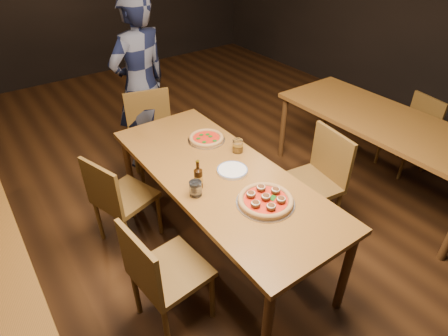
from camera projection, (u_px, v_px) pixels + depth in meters
ground at (220, 246)px, 3.11m from camera, size 9.00×9.00×0.00m
room_shell at (219, 9)px, 2.05m from camera, size 9.00×9.00×9.00m
table_main at (220, 181)px, 2.73m from camera, size 0.80×2.00×0.75m
table_right at (385, 126)px, 3.41m from camera, size 0.80×2.00×0.75m
chair_main_nw at (171, 270)px, 2.34m from camera, size 0.46×0.46×0.90m
chair_main_sw at (125, 196)px, 2.97m from camera, size 0.51×0.51×0.86m
chair_main_e at (308, 184)px, 3.04m from camera, size 0.49×0.49×0.94m
chair_end at (155, 140)px, 3.63m from camera, size 0.53×0.53×0.93m
chair_nbr_right at (408, 134)px, 3.84m from camera, size 0.44×0.44×0.82m
pizza_meatball at (266, 200)px, 2.39m from camera, size 0.38×0.38×0.07m
pizza_margherita at (206, 138)px, 3.05m from camera, size 0.30×0.30×0.04m
plate_stack at (232, 170)px, 2.69m from camera, size 0.22×0.22×0.02m
beer_bottle at (198, 178)px, 2.50m from camera, size 0.06×0.06×0.21m
water_glass at (196, 189)px, 2.45m from camera, size 0.08×0.08×0.10m
amber_glass at (238, 146)px, 2.89m from camera, size 0.08×0.08×0.10m
diner at (141, 86)px, 3.66m from camera, size 0.73×0.57×1.77m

